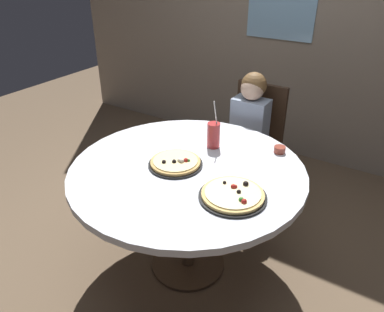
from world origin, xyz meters
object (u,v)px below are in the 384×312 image
Objects in this scene: chair_wooden at (254,138)px; diner_child at (244,153)px; sauce_bowl at (280,150)px; dining_table at (187,180)px; soda_cup at (214,135)px; pizza_cheese at (233,195)px; pizza_veggie at (176,163)px.

chair_wooden is 0.19m from diner_child.
sauce_bowl is (0.38, -0.52, 0.24)m from chair_wooden.
dining_table is 4.37× the size of soda_cup.
dining_table is 0.39m from pizza_cheese.
soda_cup reaches higher than pizza_cheese.
dining_table is at bearing 13.82° from pizza_veggie.
diner_child is 1.02m from pizza_cheese.
chair_wooden reaches higher than pizza_cheese.
pizza_veggie is 1.02× the size of soda_cup.
chair_wooden reaches higher than pizza_veggie.
dining_table is 0.12m from pizza_veggie.
dining_table is at bearing -90.02° from diner_child.
diner_child reaches higher than chair_wooden.
chair_wooden is at bearing 90.20° from soda_cup.
chair_wooden is at bearing 107.93° from pizza_cheese.
sauce_bowl is at bearing -41.38° from diner_child.
pizza_veggie is (-0.07, -0.02, 0.10)m from dining_table.
pizza_veggie is at bearing -94.96° from diner_child.
dining_table is 0.97m from chair_wooden.
chair_wooden is at bearing 126.32° from sauce_bowl.
diner_child is 3.52× the size of soda_cup.
dining_table is 0.80m from diner_child.
diner_child reaches higher than pizza_veggie.
diner_child reaches higher than pizza_cheese.
pizza_cheese reaches higher than sauce_bowl.
chair_wooden is 2.77× the size of pizza_cheese.
soda_cup is 0.41m from sauce_bowl.
diner_child is 3.46× the size of pizza_veggie.
dining_table is 4.30× the size of pizza_veggie.
diner_child reaches higher than sauce_bowl.
chair_wooden is (-0.00, 0.97, -0.13)m from dining_table.
sauce_bowl is (0.38, -0.33, 0.29)m from diner_child.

